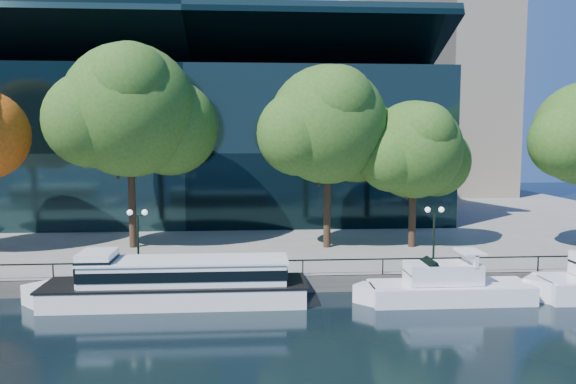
{
  "coord_description": "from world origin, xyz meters",
  "views": [
    {
      "loc": [
        1.75,
        -30.49,
        9.6
      ],
      "look_at": [
        4.41,
        8.0,
        5.7
      ],
      "focal_mm": 35.0,
      "sensor_mm": 36.0,
      "label": 1
    }
  ],
  "objects": [
    {
      "name": "ground",
      "position": [
        0.0,
        0.0,
        0.0
      ],
      "size": [
        160.0,
        160.0,
        0.0
      ],
      "primitive_type": "plane",
      "color": "black",
      "rests_on": "ground"
    },
    {
      "name": "promenade",
      "position": [
        0.0,
        36.38,
        0.5
      ],
      "size": [
        90.0,
        67.08,
        1.0
      ],
      "color": "slate",
      "rests_on": "ground"
    },
    {
      "name": "railing",
      "position": [
        0.0,
        3.25,
        1.94
      ],
      "size": [
        88.2,
        0.08,
        0.99
      ],
      "color": "black",
      "rests_on": "promenade"
    },
    {
      "name": "convention_building",
      "position": [
        -4.0,
        31.79,
        8.51
      ],
      "size": [
        50.0,
        24.57,
        21.43
      ],
      "color": "black",
      "rests_on": "ground"
    },
    {
      "name": "tour_boat",
      "position": [
        -2.84,
        1.28,
        1.31
      ],
      "size": [
        16.27,
        3.63,
        3.09
      ],
      "color": "white",
      "rests_on": "ground"
    },
    {
      "name": "cruiser_near",
      "position": [
        12.89,
        0.47,
        0.93
      ],
      "size": [
        10.32,
        2.66,
        2.99
      ],
      "color": "white",
      "rests_on": "ground"
    },
    {
      "name": "tree_2",
      "position": [
        -7.03,
        12.86,
        11.27
      ],
      "size": [
        12.63,
        10.36,
        15.54
      ],
      "color": "black",
      "rests_on": "promenade"
    },
    {
      "name": "tree_3",
      "position": [
        7.89,
        11.88,
        10.22
      ],
      "size": [
        11.25,
        9.23,
        13.91
      ],
      "color": "black",
      "rests_on": "promenade"
    },
    {
      "name": "tree_4",
      "position": [
        14.46,
        11.61,
        8.35
      ],
      "size": [
        9.32,
        7.65,
        11.25
      ],
      "color": "black",
      "rests_on": "promenade"
    },
    {
      "name": "lamp_1",
      "position": [
        -5.2,
        4.5,
        3.98
      ],
      "size": [
        1.26,
        0.36,
        4.03
      ],
      "color": "black",
      "rests_on": "promenade"
    },
    {
      "name": "lamp_2",
      "position": [
        13.62,
        4.5,
        3.98
      ],
      "size": [
        1.26,
        0.36,
        4.03
      ],
      "color": "black",
      "rests_on": "promenade"
    }
  ]
}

